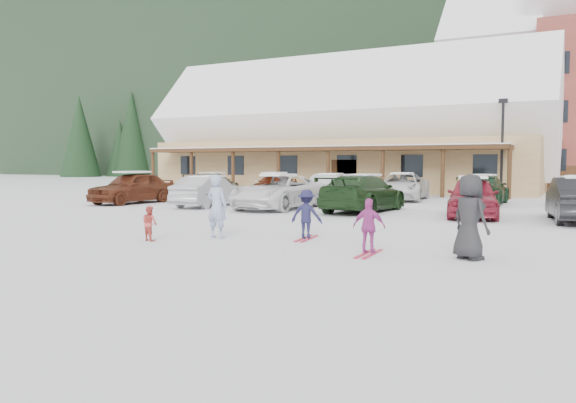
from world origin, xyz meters
The scene contains 24 objects.
ground centered at (0.00, 0.00, 0.00)m, with size 160.00×160.00×0.00m, color white.
forested_hillside centered at (0.00, 85.00, 19.00)m, with size 300.00×70.00×38.00m, color black.
day_lodge centered at (-9.00, 27.96, 3.94)m, with size 29.12×12.50×10.38m.
lamp_post centered at (2.93, 23.02, 3.26)m, with size 0.50×0.25×5.73m.
conifer_0 centered at (-26.00, 30.00, 5.69)m, with size 4.40×4.40×10.20m.
conifer_2 centered at (-30.00, 42.00, 6.83)m, with size 5.28×5.28×12.24m.
conifer_3 centered at (6.00, 44.00, 5.12)m, with size 3.96×3.96×9.18m.
adult_skier centered at (-1.50, 0.34, 0.85)m, with size 0.62×0.41×1.70m, color #90A2C5.
toddler_red centered at (-2.76, -0.89, 0.45)m, with size 0.44×0.34×0.90m, color #CF4941.
child_navy centered at (0.70, 1.28, 0.65)m, with size 0.84×0.48×1.30m, color #191A3C.
skis_child_navy centered at (0.70, 1.28, 0.01)m, with size 0.20×1.40×0.03m, color #BA1A32.
child_magenta centered at (3.01, -0.32, 0.62)m, with size 0.73×0.30×1.24m, color #B13A92.
skis_child_magenta centered at (3.01, -0.32, 0.01)m, with size 0.20×1.40×0.03m, color #BA1A32.
bystander_dark centered at (5.08, 0.03, 0.89)m, with size 0.87×0.57×1.79m, color #242426.
parked_car_0 centered at (-12.55, 8.93, 0.78)m, with size 1.85×4.60×1.57m, color #5A2816.
parked_car_1 centered at (-8.02, 8.99, 0.70)m, with size 1.48×4.24×1.40m, color #A7A9AD.
parked_car_2 centered at (-4.57, 9.38, 0.75)m, with size 2.48×5.37×1.49m, color white.
parked_car_3 centered at (-0.81, 9.75, 0.76)m, with size 2.13×5.23×1.52m, color #1B3618.
parked_car_4 centered at (3.56, 9.52, 0.75)m, with size 1.76×4.38×1.49m, color maroon.
parked_car_7 centered at (-13.03, 16.41, 0.69)m, with size 1.94×4.77×1.38m, color gray.
parked_car_8 centered at (-9.33, 17.58, 0.70)m, with size 1.66×4.12×1.40m, color #5C200E.
parked_car_9 centered at (-5.31, 16.88, 0.69)m, with size 1.46×4.20×1.38m, color #BCBCC1.
parked_car_10 centered at (-1.39, 17.33, 0.73)m, with size 2.41×5.23×1.45m, color white.
parked_car_11 centered at (2.92, 16.34, 0.71)m, with size 1.99×4.91×1.42m, color #193B21.
Camera 1 is at (7.12, -12.00, 2.03)m, focal length 35.00 mm.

